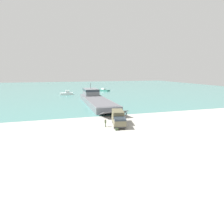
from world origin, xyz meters
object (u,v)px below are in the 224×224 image
landing_craft (95,99)px  moored_boat_a (67,93)px  soldier_on_ramp (105,122)px  moored_boat_b (104,90)px  mooring_bollard (126,114)px  military_truck (118,118)px  cargo_crate (117,129)px

landing_craft → moored_boat_a: bearing=107.7°
soldier_on_ramp → moored_boat_a: bearing=-49.5°
soldier_on_ramp → moored_boat_b: soldier_on_ramp is taller
mooring_bollard → soldier_on_ramp: bearing=-132.8°
military_truck → soldier_on_ramp: size_ratio=4.41×
landing_craft → soldier_on_ramp: bearing=-98.1°
moored_boat_b → cargo_crate: bearing=44.4°
soldier_on_ramp → moored_boat_a: 60.02m
moored_boat_b → cargo_crate: 77.59m
mooring_bollard → cargo_crate: size_ratio=1.07×
landing_craft → moored_boat_b: landing_craft is taller
soldier_on_ramp → mooring_bollard: soldier_on_ramp is taller
landing_craft → mooring_bollard: landing_craft is taller
moored_boat_b → military_truck: bearing=45.0°
military_truck → moored_boat_a: (-10.29, 58.84, -0.83)m
landing_craft → mooring_bollard: bearing=-80.1°
soldier_on_ramp → mooring_bollard: 11.83m
landing_craft → mooring_bollard: (4.83, -22.51, -1.29)m
military_truck → soldier_on_ramp: 3.33m
moored_boat_a → soldier_on_ramp: bearing=-177.7°
moored_boat_a → cargo_crate: 63.02m
military_truck → moored_boat_b: (13.03, 72.66, -1.03)m
moored_boat_a → cargo_crate: moored_boat_a is taller
landing_craft → military_truck: bearing=-92.2°
soldier_on_ramp → cargo_crate: 3.37m
military_truck → soldier_on_ramp: (-3.20, -0.75, -0.55)m
landing_craft → soldier_on_ramp: 31.34m
soldier_on_ramp → cargo_crate: size_ratio=2.59×
mooring_bollard → cargo_crate: mooring_bollard is taller
landing_craft → moored_boat_b: (13.03, 42.25, -1.13)m
moored_boat_a → moored_boat_b: 27.11m
military_truck → moored_boat_a: bearing=-159.2°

